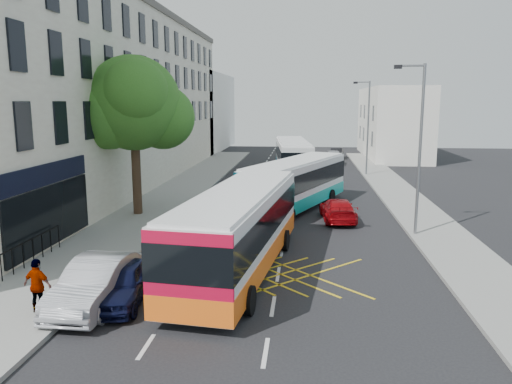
% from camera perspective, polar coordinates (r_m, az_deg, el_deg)
% --- Properties ---
extents(ground, '(120.00, 120.00, 0.00)m').
position_cam_1_polar(ground, '(13.64, 1.10, -17.88)').
color(ground, black).
rests_on(ground, ground).
extents(pavement_left, '(5.00, 70.00, 0.15)m').
position_cam_1_polar(pavement_left, '(29.29, -13.31, -2.52)').
color(pavement_left, gray).
rests_on(pavement_left, ground).
extents(pavement_right, '(3.00, 70.00, 0.15)m').
position_cam_1_polar(pavement_right, '(28.50, 18.84, -3.16)').
color(pavement_right, gray).
rests_on(pavement_right, ground).
extents(terrace_main, '(8.30, 45.00, 13.50)m').
position_cam_1_polar(terrace_main, '(39.41, -16.91, 10.35)').
color(terrace_main, beige).
rests_on(terrace_main, ground).
extents(terrace_far, '(8.00, 20.00, 10.00)m').
position_cam_1_polar(terrace_far, '(68.64, -7.02, 9.05)').
color(terrace_far, silver).
rests_on(terrace_far, ground).
extents(building_right, '(6.00, 18.00, 8.00)m').
position_cam_1_polar(building_right, '(60.87, 15.29, 7.67)').
color(building_right, silver).
rests_on(building_right, ground).
extents(street_tree, '(6.30, 5.70, 8.80)m').
position_cam_1_polar(street_tree, '(28.56, -13.87, 9.72)').
color(street_tree, '#382619').
rests_on(street_tree, pavement_left).
extents(lamp_near, '(1.45, 0.15, 8.00)m').
position_cam_1_polar(lamp_near, '(24.62, 18.05, 5.56)').
color(lamp_near, slate).
rests_on(lamp_near, pavement_right).
extents(lamp_far, '(1.45, 0.15, 8.00)m').
position_cam_1_polar(lamp_far, '(44.34, 12.57, 7.72)').
color(lamp_far, slate).
rests_on(lamp_far, pavement_right).
extents(railings, '(0.08, 5.60, 1.14)m').
position_cam_1_polar(railings, '(21.09, -25.08, -6.43)').
color(railings, black).
rests_on(railings, pavement_left).
extents(bus_near, '(3.94, 11.51, 3.17)m').
position_cam_1_polar(bus_near, '(18.94, -1.97, -4.29)').
color(bus_near, silver).
rests_on(bus_near, ground).
extents(bus_mid, '(6.32, 10.81, 3.00)m').
position_cam_1_polar(bus_mid, '(29.98, 4.59, 0.95)').
color(bus_mid, silver).
rests_on(bus_mid, ground).
extents(bus_far, '(3.62, 11.27, 3.11)m').
position_cam_1_polar(bus_far, '(43.63, 4.23, 3.98)').
color(bus_far, silver).
rests_on(bus_far, ground).
extents(parked_car_blue, '(1.85, 4.01, 1.33)m').
position_cam_1_polar(parked_car_blue, '(16.97, -15.07, -9.96)').
color(parked_car_blue, black).
rests_on(parked_car_blue, ground).
extents(parked_car_silver, '(1.75, 4.67, 1.52)m').
position_cam_1_polar(parked_car_silver, '(16.92, -17.71, -9.81)').
color(parked_car_silver, '#9C9DA3').
rests_on(parked_car_silver, ground).
extents(red_hatchback, '(2.03, 4.32, 1.22)m').
position_cam_1_polar(red_hatchback, '(27.64, 9.33, -2.00)').
color(red_hatchback, '#A0060C').
rests_on(red_hatchback, ground).
extents(distant_car_grey, '(2.64, 5.16, 1.39)m').
position_cam_1_polar(distant_car_grey, '(54.23, 4.18, 4.22)').
color(distant_car_grey, '#46484E').
rests_on(distant_car_grey, ground).
extents(distant_car_silver, '(1.88, 4.48, 1.51)m').
position_cam_1_polar(distant_car_silver, '(52.80, 8.79, 4.03)').
color(distant_car_silver, '#A3A5AB').
rests_on(distant_car_silver, ground).
extents(distant_car_dark, '(1.75, 3.81, 1.21)m').
position_cam_1_polar(distant_car_dark, '(58.11, 9.24, 4.43)').
color(distant_car_dark, black).
rests_on(distant_car_dark, ground).
extents(pedestrian_far, '(1.05, 0.62, 1.67)m').
position_cam_1_polar(pedestrian_far, '(16.60, -23.67, -9.79)').
color(pedestrian_far, gray).
rests_on(pedestrian_far, pavement_left).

